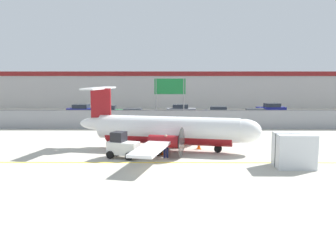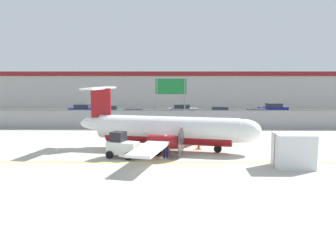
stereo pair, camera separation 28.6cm
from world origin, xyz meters
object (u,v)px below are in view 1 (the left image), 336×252
traffic_cone_near_left (199,145)px  highway_sign (170,90)px  cargo_container (294,150)px  ground_crew_worker (166,145)px  commuter_airplane (171,130)px  parked_car_5 (256,115)px  parked_car_2 (132,115)px  parked_car_3 (181,110)px  parked_car_4 (219,112)px  parked_car_6 (271,109)px  baggage_tug (123,146)px  traffic_cone_near_right (162,151)px  parked_car_0 (82,110)px  parked_car_1 (107,111)px

traffic_cone_near_left → highway_sign: 14.46m
cargo_container → ground_crew_worker: bearing=163.0°
commuter_airplane → ground_crew_worker: bearing=-85.3°
traffic_cone_near_left → parked_car_5: size_ratio=0.15×
commuter_airplane → parked_car_2: 18.65m
parked_car_2 → parked_car_3: same height
parked_car_4 → parked_car_6: same height
baggage_tug → traffic_cone_near_left: bearing=50.2°
commuter_airplane → baggage_tug: (-3.49, -2.72, -0.75)m
baggage_tug → cargo_container: cargo_container is taller
traffic_cone_near_right → parked_car_5: 22.66m
baggage_tug → highway_sign: (3.37, 17.01, 3.28)m
parked_car_4 → parked_car_6: (8.55, 5.88, 0.00)m
parked_car_0 → cargo_container: bearing=-48.5°
parked_car_2 → highway_sign: 6.87m
baggage_tug → parked_car_2: (-1.42, 20.70, 0.04)m
parked_car_3 → parked_car_0: bearing=-178.8°
baggage_tug → cargo_container: size_ratio=1.05×
ground_crew_worker → traffic_cone_near_left: (2.61, 3.25, -0.64)m
parked_car_0 → parked_car_6: size_ratio=1.01×
parked_car_1 → traffic_cone_near_left: bearing=116.6°
commuter_airplane → parked_car_0: commuter_airplane is taller
ground_crew_worker → parked_car_6: same height
parked_car_1 → highway_sign: size_ratio=0.76×
cargo_container → parked_car_5: bearing=83.8°
parked_car_4 → parked_car_0: bearing=177.1°
parked_car_2 → parked_car_1: bearing=-46.4°
traffic_cone_near_left → traffic_cone_near_right: 3.68m
cargo_container → parked_car_0: size_ratio=0.56×
commuter_airplane → ground_crew_worker: size_ratio=9.39×
cargo_container → parked_car_2: cargo_container is taller
baggage_tug → highway_sign: highway_sign is taller
traffic_cone_near_right → parked_car_0: 29.01m
cargo_container → parked_car_1: (-16.81, 27.97, -0.21)m
parked_car_6 → highway_sign: (-15.21, -12.65, 3.24)m
baggage_tug → parked_car_5: baggage_tug is taller
parked_car_2 → parked_car_4: size_ratio=0.98×
cargo_container → parked_car_3: (-6.43, 30.07, -0.21)m
parked_car_3 → commuter_airplane: bearing=-92.3°
traffic_cone_near_left → baggage_tug: bearing=-150.4°
commuter_airplane → parked_car_4: (6.54, 21.06, -0.71)m
traffic_cone_near_right → parked_car_5: parked_car_5 is taller
parked_car_0 → highway_sign: highway_sign is taller
traffic_cone_near_left → parked_car_0: size_ratio=0.15×
parked_car_6 → traffic_cone_near_right: bearing=55.6°
traffic_cone_near_left → parked_car_5: parked_car_5 is taller
parked_car_1 → highway_sign: 12.52m
ground_crew_worker → parked_car_1: 26.71m
parked_car_0 → parked_car_6: same height
highway_sign → parked_car_5: bearing=18.3°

